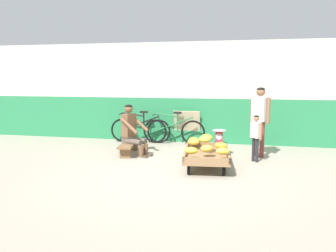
{
  "coord_description": "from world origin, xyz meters",
  "views": [
    {
      "loc": [
        1.2,
        -5.54,
        1.74
      ],
      "look_at": [
        -0.22,
        1.06,
        0.75
      ],
      "focal_mm": 35.39,
      "sensor_mm": 36.0,
      "label": 1
    }
  ],
  "objects": [
    {
      "name": "banana_pile",
      "position": [
        0.57,
        0.78,
        0.46
      ],
      "size": [
        0.93,
        1.23,
        0.26
      ],
      "color": "yellow",
      "rests_on": "banana_cart"
    },
    {
      "name": "ground_plane",
      "position": [
        0.0,
        0.0,
        0.0
      ],
      "size": [
        80.0,
        80.0,
        0.0
      ],
      "primitive_type": "plane",
      "color": "gray"
    },
    {
      "name": "sign_board",
      "position": [
        -0.15,
        3.19,
        0.43
      ],
      "size": [
        0.7,
        0.28,
        0.87
      ],
      "color": "#C6B289",
      "rests_on": "ground"
    },
    {
      "name": "customer_child",
      "position": [
        1.56,
        1.43,
        0.6
      ],
      "size": [
        0.23,
        0.24,
        0.97
      ],
      "color": "#232328",
      "rests_on": "ground"
    },
    {
      "name": "back_wall",
      "position": [
        0.0,
        3.36,
        1.34
      ],
      "size": [
        16.0,
        0.3,
        2.67
      ],
      "color": "#287F4C",
      "rests_on": "ground"
    },
    {
      "name": "customer_adult",
      "position": [
        1.65,
        1.89,
        0.95
      ],
      "size": [
        0.4,
        0.35,
        1.53
      ],
      "color": "brown",
      "rests_on": "ground"
    },
    {
      "name": "plastic_crate",
      "position": [
        0.79,
        1.76,
        0.15
      ],
      "size": [
        0.36,
        0.28,
        0.3
      ],
      "color": "#19847F",
      "rests_on": "ground"
    },
    {
      "name": "vendor_seated",
      "position": [
        -1.15,
        1.5,
        0.57
      ],
      "size": [
        0.73,
        0.61,
        1.14
      ],
      "color": "brown",
      "rests_on": "ground"
    },
    {
      "name": "bicycle_near_left",
      "position": [
        -1.39,
        2.92,
        0.35
      ],
      "size": [
        1.66,
        0.48,
        0.86
      ],
      "color": "black",
      "rests_on": "ground"
    },
    {
      "name": "low_bench",
      "position": [
        -1.23,
        1.53,
        0.2
      ],
      "size": [
        0.42,
        1.13,
        0.27
      ],
      "color": "brown",
      "rests_on": "ground"
    },
    {
      "name": "banana_cart",
      "position": [
        0.61,
        0.76,
        0.24
      ],
      "size": [
        0.98,
        1.52,
        0.36
      ],
      "color": "#8E6B47",
      "rests_on": "ground"
    },
    {
      "name": "shopping_bag",
      "position": [
        0.81,
        1.37,
        0.12
      ],
      "size": [
        0.18,
        0.12,
        0.24
      ],
      "primitive_type": "cube",
      "color": "green",
      "rests_on": "ground"
    },
    {
      "name": "bicycle_far_left",
      "position": [
        -0.47,
        2.93,
        0.35
      ],
      "size": [
        1.66,
        0.48,
        0.86
      ],
      "color": "black",
      "rests_on": "ground"
    },
    {
      "name": "weighing_scale",
      "position": [
        0.79,
        1.75,
        0.45
      ],
      "size": [
        0.3,
        0.3,
        0.29
      ],
      "color": "#28282D",
      "rests_on": "plastic_crate"
    }
  ]
}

